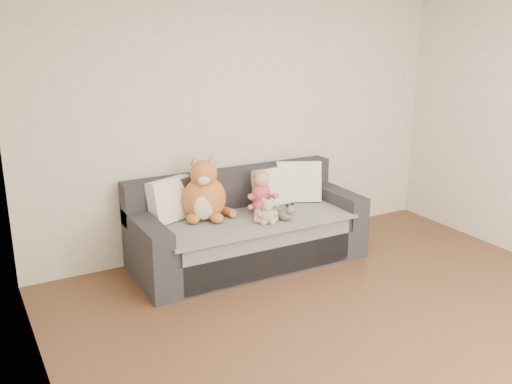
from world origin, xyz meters
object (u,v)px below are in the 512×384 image
toddler (262,196)px  plush_cat (205,195)px  sippy_cup (269,210)px  sofa (247,231)px  teddy_bear (267,213)px

toddler → plush_cat: bearing=-173.9°
plush_cat → sippy_cup: 0.62m
plush_cat → sippy_cup: (0.54, -0.25, -0.16)m
sofa → toddler: toddler is taller
sofa → sippy_cup: sofa is taller
toddler → teddy_bear: toddler is taller
teddy_bear → toddler: bearing=94.0°
toddler → sippy_cup: toddler is taller
sofa → sippy_cup: (0.15, -0.15, 0.23)m
toddler → sofa: bearing=-176.4°
toddler → plush_cat: size_ratio=0.69×
plush_cat → sippy_cup: plush_cat is taller
sofa → sippy_cup: 0.32m
toddler → sippy_cup: bearing=-63.6°
plush_cat → teddy_bear: bearing=-18.8°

